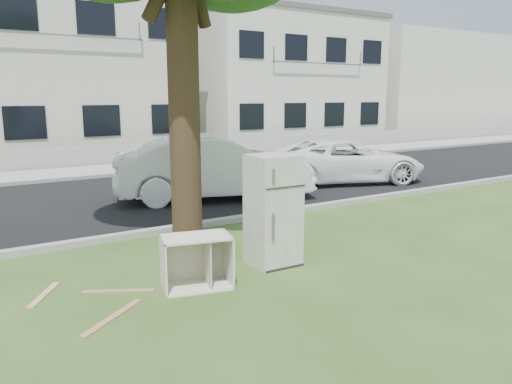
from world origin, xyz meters
TOP-DOWN VIEW (x-y plane):
  - ground at (0.00, 0.00)m, footprint 120.00×120.00m
  - road at (0.00, 6.00)m, footprint 120.00×7.00m
  - kerb_near at (0.00, 2.45)m, footprint 120.00×0.18m
  - kerb_far at (0.00, 9.55)m, footprint 120.00×0.18m
  - sidewalk at (0.00, 11.00)m, footprint 120.00×2.80m
  - low_wall at (0.00, 12.60)m, footprint 120.00×0.15m
  - townhouse_center at (0.00, 17.50)m, footprint 11.22×8.16m
  - townhouse_right at (12.00, 17.50)m, footprint 10.20×8.16m
  - filler_right at (26.00, 18.00)m, footprint 16.00×9.00m
  - fridge at (0.18, -0.09)m, footprint 0.72×0.67m
  - cabinet at (-1.24, -0.33)m, footprint 1.04×0.78m
  - plank_a at (-2.51, -0.69)m, footprint 0.91×0.71m
  - plank_b at (-2.21, 0.06)m, footprint 0.88×0.53m
  - plank_c at (-3.08, 0.46)m, footprint 0.53×0.75m
  - car_center at (1.71, 4.77)m, footprint 5.17×3.15m
  - car_right at (6.18, 4.85)m, footprint 5.13×3.60m

SIDE VIEW (x-z plane):
  - ground at x=0.00m, z-range 0.00..0.00m
  - kerb_near at x=0.00m, z-range -0.06..0.06m
  - kerb_far at x=0.00m, z-range -0.06..0.06m
  - road at x=0.00m, z-range 0.00..0.01m
  - sidewalk at x=0.00m, z-range 0.00..0.01m
  - plank_a at x=-2.51m, z-range 0.00..0.02m
  - plank_c at x=-3.08m, z-range 0.00..0.02m
  - plank_b at x=-2.21m, z-range 0.00..0.02m
  - low_wall at x=0.00m, z-range 0.00..0.70m
  - cabinet at x=-1.24m, z-range 0.00..0.72m
  - car_right at x=6.18m, z-range 0.00..1.30m
  - car_center at x=1.71m, z-range 0.00..1.61m
  - fridge at x=0.18m, z-range 0.00..1.71m
  - filler_right at x=26.00m, z-range 0.00..6.40m
  - townhouse_right at x=12.00m, z-range 0.00..6.84m
  - townhouse_center at x=0.00m, z-range 0.00..7.44m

